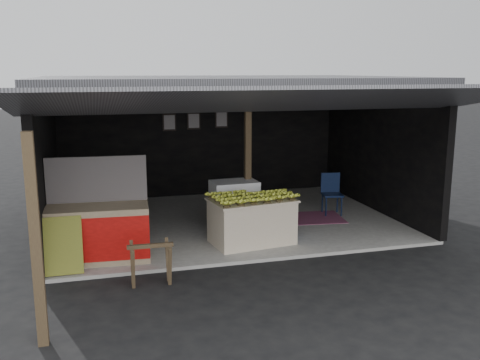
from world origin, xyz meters
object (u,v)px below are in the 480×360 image
object	(u,v)px
neighbor_stall	(98,230)
plastic_chair	(331,190)
white_crate	(234,206)
banana_table	(252,221)
sawhorse	(151,259)
water_barrel	(288,224)

from	to	relation	value
neighbor_stall	plastic_chair	distance (m)	5.23
white_crate	banana_table	bearing A→B (deg)	-86.47
sawhorse	neighbor_stall	bearing A→B (deg)	123.49
neighbor_stall	sawhorse	bearing A→B (deg)	-54.21
sawhorse	banana_table	bearing A→B (deg)	36.22
plastic_chair	white_crate	bearing A→B (deg)	-154.42
white_crate	neighbor_stall	distance (m)	2.80
white_crate	water_barrel	distance (m)	1.11
water_barrel	neighbor_stall	bearing A→B (deg)	-173.31
neighbor_stall	banana_table	bearing A→B (deg)	7.98
sawhorse	water_barrel	bearing A→B (deg)	31.61
banana_table	sawhorse	world-z (taller)	banana_table
neighbor_stall	water_barrel	world-z (taller)	neighbor_stall
neighbor_stall	plastic_chair	world-z (taller)	neighbor_stall
white_crate	sawhorse	xyz separation A→B (m)	(-1.87, -2.21, -0.14)
sawhorse	plastic_chair	bearing A→B (deg)	35.74
white_crate	neighbor_stall	world-z (taller)	neighbor_stall
neighbor_stall	water_barrel	bearing A→B (deg)	10.76
white_crate	sawhorse	world-z (taller)	white_crate
banana_table	water_barrel	size ratio (longest dim) A/B	3.46
water_barrel	sawhorse	bearing A→B (deg)	-150.16
sawhorse	water_barrel	distance (m)	3.17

